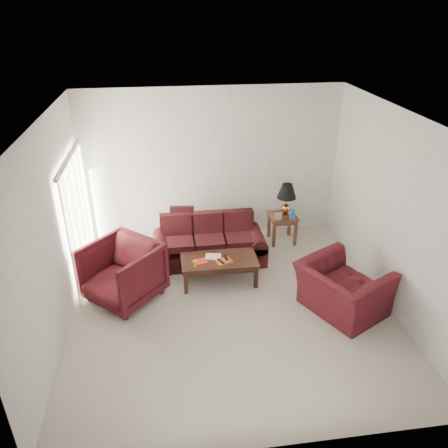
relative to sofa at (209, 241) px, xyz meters
name	(u,v)px	position (x,y,z in m)	size (l,w,h in m)	color
floor	(231,306)	(0.20, -1.42, -0.42)	(5.00, 5.00, 0.00)	beige
blinds	(78,219)	(-2.22, -0.12, 0.66)	(0.10, 2.00, 2.16)	silver
sofa	(209,241)	(0.00, 0.00, 0.00)	(2.05, 0.89, 0.84)	black
throw_pillow	(182,218)	(-0.46, 0.45, 0.28)	(0.45, 0.13, 0.45)	black
end_table	(282,228)	(1.53, 0.55, -0.13)	(0.53, 0.53, 0.57)	brown
table_lamp	(286,199)	(1.60, 0.61, 0.47)	(0.38, 0.38, 0.64)	#B77339
clock	(278,216)	(1.39, 0.39, 0.22)	(0.14, 0.05, 0.14)	white
blue_canister	(292,214)	(1.67, 0.41, 0.24)	(0.10, 0.10, 0.17)	#184A9F
picture_frame	(274,208)	(1.40, 0.76, 0.23)	(0.12, 0.02, 0.15)	silver
floor_lamp	(101,211)	(-1.95, 0.64, 0.43)	(0.28, 0.28, 1.69)	white
armchair_left	(122,272)	(-1.50, -0.95, 0.07)	(1.04, 1.07, 0.98)	#400E14
armchair_right	(342,289)	(1.88, -1.74, -0.02)	(1.22, 1.07, 0.79)	#430F16
coffee_table	(219,270)	(0.10, -0.70, -0.19)	(1.29, 0.65, 0.45)	black
magazine_red	(200,262)	(-0.24, -0.76, 0.04)	(0.25, 0.19, 0.01)	red
magazine_white	(213,257)	(0.00, -0.62, 0.04)	(0.26, 0.20, 0.01)	silver
magazine_orange	(224,261)	(0.17, -0.78, 0.04)	(0.26, 0.19, 0.01)	#C04A16
remote_a	(221,261)	(0.11, -0.82, 0.06)	(0.05, 0.17, 0.02)	black
remote_b	(226,257)	(0.21, -0.71, 0.06)	(0.05, 0.16, 0.02)	black
yellow_glass	(195,264)	(-0.32, -0.88, 0.09)	(0.07, 0.07, 0.12)	gold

